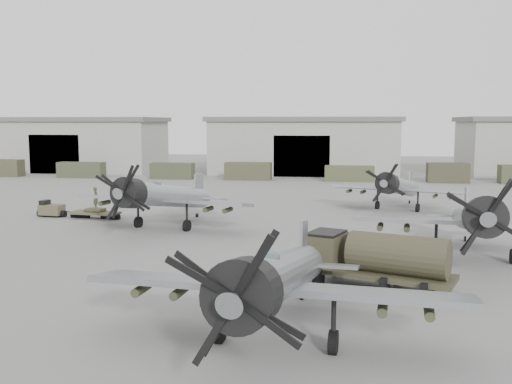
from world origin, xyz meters
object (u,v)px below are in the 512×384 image
aircraft_near_1 (274,280)px  ground_crew (96,198)px  aircraft_mid_2 (476,218)px  aircraft_far_1 (397,186)px  aircraft_mid_1 (161,196)px  fuel_tanker (377,257)px  tug_trailer (68,211)px

aircraft_near_1 → ground_crew: aircraft_near_1 is taller
aircraft_mid_2 → ground_crew: 34.03m
aircraft_far_1 → aircraft_mid_2: bearing=-63.3°
aircraft_mid_1 → fuel_tanker: size_ratio=1.87×
fuel_tanker → tug_trailer: 29.68m
aircraft_far_1 → fuel_tanker: 25.15m
aircraft_mid_1 → aircraft_far_1: (18.24, 11.75, -0.31)m
aircraft_near_1 → aircraft_mid_2: aircraft_mid_2 is taller
aircraft_near_1 → aircraft_far_1: size_ratio=1.14×
fuel_tanker → aircraft_mid_2: bearing=66.9°
aircraft_far_1 → tug_trailer: aircraft_far_1 is taller
aircraft_mid_2 → tug_trailer: bearing=167.0°
aircraft_mid_1 → aircraft_far_1: aircraft_mid_1 is taller
aircraft_far_1 → tug_trailer: 28.66m
aircraft_far_1 → fuel_tanker: (-3.52, -24.89, -0.64)m
aircraft_near_1 → aircraft_mid_2: size_ratio=0.98×
fuel_tanker → aircraft_near_1: bearing=-96.0°
tug_trailer → aircraft_mid_2: bearing=-14.4°
fuel_tanker → tug_trailer: size_ratio=1.03×
aircraft_far_1 → tug_trailer: (-27.60, -7.56, -1.66)m
aircraft_mid_1 → fuel_tanker: bearing=-28.6°
aircraft_mid_2 → aircraft_far_1: size_ratio=1.17×
aircraft_mid_1 → ground_crew: 13.20m
aircraft_mid_1 → ground_crew: size_ratio=7.01×
aircraft_mid_1 → aircraft_mid_2: size_ratio=0.99×
aircraft_near_1 → fuel_tanker: bearing=69.5°
tug_trailer → aircraft_far_1: bearing=21.5°
aircraft_near_1 → aircraft_far_1: bearing=83.4°
aircraft_near_1 → tug_trailer: bearing=134.7°
aircraft_near_1 → aircraft_mid_1: bearing=123.1°
tug_trailer → aircraft_near_1: bearing=-45.5°
aircraft_near_1 → fuel_tanker: aircraft_near_1 is taller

